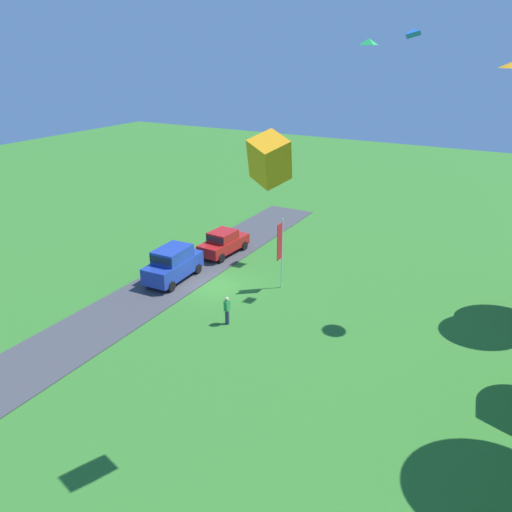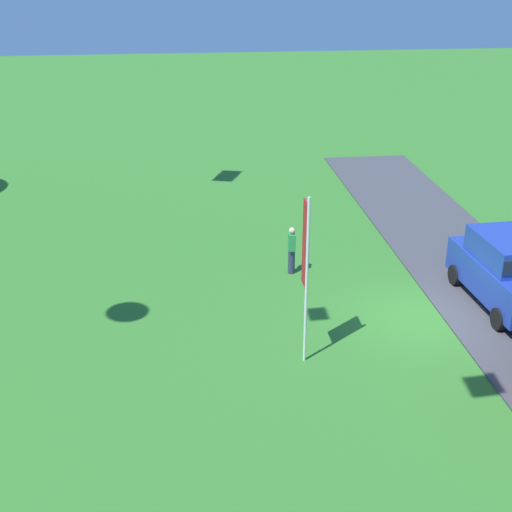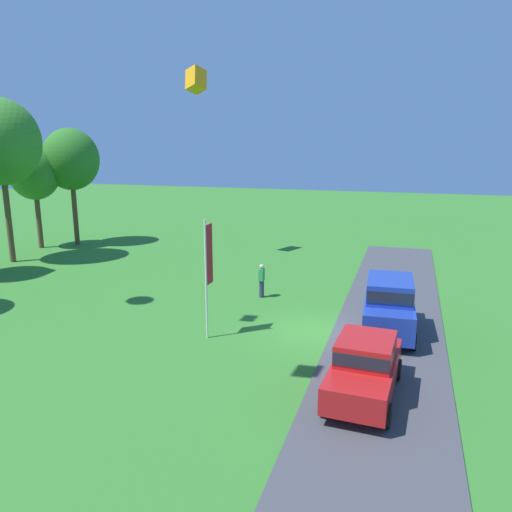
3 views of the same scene
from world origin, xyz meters
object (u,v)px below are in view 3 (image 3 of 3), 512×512
car_sedan_near_entrance (365,365)px  car_suv_by_flagpole (389,304)px  kite_box_high_left (196,80)px  person_on_lawn (262,280)px  tree_right_of_center (0,142)px  tree_lone_near (34,173)px  tree_left_of_center (71,160)px  flag_banner (208,263)px

car_sedan_near_entrance → car_suv_by_flagpole: 5.55m
kite_box_high_left → car_suv_by_flagpole: bearing=-129.6°
person_on_lawn → tree_right_of_center: 19.05m
tree_lone_near → tree_right_of_center: bearing=-162.8°
tree_left_of_center → car_suv_by_flagpole: bearing=-116.4°
tree_lone_near → car_sedan_near_entrance: bearing=-121.8°
person_on_lawn → flag_banner: 5.93m
tree_right_of_center → kite_box_high_left: size_ratio=7.67×
car_sedan_near_entrance → tree_right_of_center: (11.17, 23.51, 6.57)m
tree_left_of_center → kite_box_high_left: bearing=-95.0°
tree_lone_near → tree_left_of_center: tree_left_of_center is taller
tree_lone_near → person_on_lawn: bearing=-109.4°
tree_right_of_center → tree_lone_near: 4.90m
car_suv_by_flagpole → tree_lone_near: size_ratio=0.63×
tree_left_of_center → person_on_lawn: bearing=-116.2°
car_sedan_near_entrance → flag_banner: 7.44m
flag_banner → tree_lone_near: bearing=56.5°
car_sedan_near_entrance → tree_right_of_center: size_ratio=0.44×
tree_lone_near → kite_box_high_left: size_ratio=5.50×
tree_left_of_center → kite_box_high_left: (-0.93, -10.54, 5.10)m
person_on_lawn → tree_left_of_center: 19.86m
car_sedan_near_entrance → car_suv_by_flagpole: (5.53, -0.45, 0.25)m
tree_right_of_center → person_on_lawn: bearing=-98.0°
tree_right_of_center → kite_box_high_left: bearing=-65.5°
car_suv_by_flagpole → person_on_lawn: size_ratio=2.74×
flag_banner → kite_box_high_left: bearing=24.9°
car_sedan_near_entrance → flag_banner: flag_banner is taller
tree_right_of_center → tree_lone_near: tree_right_of_center is taller
car_sedan_near_entrance → tree_lone_near: (15.36, 24.80, 4.40)m
car_suv_by_flagpole → kite_box_high_left: bearing=50.4°
person_on_lawn → tree_right_of_center: (2.47, 17.65, 6.73)m
tree_left_of_center → car_sedan_near_entrance: bearing=-126.7°
person_on_lawn → kite_box_high_left: bearing=41.3°
person_on_lawn → kite_box_high_left: (7.51, 6.59, 10.57)m
car_sedan_near_entrance → tree_left_of_center: tree_left_of_center is taller
flag_banner → tree_left_of_center: bearing=49.9°
car_sedan_near_entrance → tree_right_of_center: bearing=64.6°
person_on_lawn → flag_banner: flag_banner is taller
person_on_lawn → tree_lone_near: tree_lone_near is taller
flag_banner → kite_box_high_left: 16.62m
person_on_lawn → car_sedan_near_entrance: bearing=-146.1°
tree_right_of_center → car_suv_by_flagpole: bearing=-103.3°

